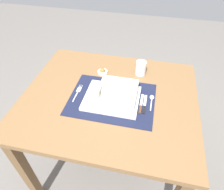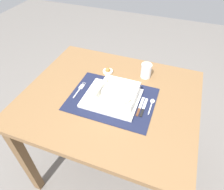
# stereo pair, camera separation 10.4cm
# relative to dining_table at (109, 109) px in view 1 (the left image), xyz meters

# --- Properties ---
(ground_plane) EXTENTS (6.00, 6.00, 0.00)m
(ground_plane) POSITION_rel_dining_table_xyz_m (0.00, 0.00, -0.62)
(ground_plane) COLOR slate
(dining_table) EXTENTS (0.93, 0.79, 0.72)m
(dining_table) POSITION_rel_dining_table_xyz_m (0.00, 0.00, 0.00)
(dining_table) COLOR brown
(dining_table) RESTS_ON ground
(placemat) EXTENTS (0.44, 0.33, 0.00)m
(placemat) POSITION_rel_dining_table_xyz_m (0.02, -0.02, 0.10)
(placemat) COLOR #191E38
(placemat) RESTS_ON dining_table
(serving_plate) EXTENTS (0.28, 0.23, 0.02)m
(serving_plate) POSITION_rel_dining_table_xyz_m (0.02, -0.03, 0.11)
(serving_plate) COLOR white
(serving_plate) RESTS_ON placemat
(porridge_bowl) EXTENTS (0.19, 0.19, 0.05)m
(porridge_bowl) POSITION_rel_dining_table_xyz_m (0.05, -0.02, 0.14)
(porridge_bowl) COLOR white
(porridge_bowl) RESTS_ON serving_plate
(fork) EXTENTS (0.02, 0.14, 0.00)m
(fork) POSITION_rel_dining_table_xyz_m (-0.17, -0.01, 0.11)
(fork) COLOR silver
(fork) RESTS_ON placemat
(spoon) EXTENTS (0.02, 0.11, 0.01)m
(spoon) POSITION_rel_dining_table_xyz_m (0.22, 0.02, 0.11)
(spoon) COLOR silver
(spoon) RESTS_ON placemat
(butter_knife) EXTENTS (0.01, 0.13, 0.01)m
(butter_knife) POSITION_rel_dining_table_xyz_m (0.19, -0.04, 0.11)
(butter_knife) COLOR black
(butter_knife) RESTS_ON placemat
(bread_knife) EXTENTS (0.01, 0.14, 0.01)m
(bread_knife) POSITION_rel_dining_table_xyz_m (0.17, -0.04, 0.11)
(bread_knife) COLOR #59331E
(bread_knife) RESTS_ON placemat
(drinking_glass) EXTENTS (0.06, 0.06, 0.09)m
(drinking_glass) POSITION_rel_dining_table_xyz_m (0.14, 0.23, 0.14)
(drinking_glass) COLOR white
(drinking_glass) RESTS_ON dining_table
(condiment_saucer) EXTENTS (0.06, 0.06, 0.03)m
(condiment_saucer) POSITION_rel_dining_table_xyz_m (-0.09, 0.19, 0.11)
(condiment_saucer) COLOR white
(condiment_saucer) RESTS_ON dining_table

